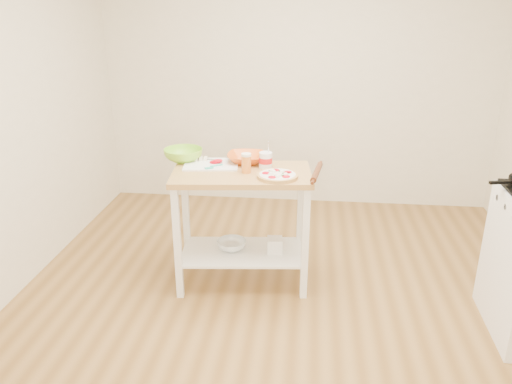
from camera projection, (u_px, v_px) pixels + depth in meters
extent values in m
cube|color=olive|center=(284.00, 322.00, 3.42)|extent=(4.00, 4.50, 0.02)
cube|color=beige|center=(299.00, 75.00, 5.03)|extent=(4.00, 0.02, 2.70)
cube|color=tan|center=(242.00, 174.00, 3.60)|extent=(1.05, 0.64, 0.04)
cube|color=white|center=(242.00, 252.00, 3.82)|extent=(0.96, 0.58, 0.02)
cube|color=white|center=(178.00, 244.00, 3.55)|extent=(0.05, 0.05, 0.86)
cube|color=white|center=(186.00, 218.00, 3.97)|extent=(0.05, 0.05, 0.86)
cube|color=white|center=(305.00, 245.00, 3.54)|extent=(0.05, 0.05, 0.86)
cube|color=white|center=(300.00, 219.00, 3.97)|extent=(0.05, 0.05, 0.86)
cube|color=black|center=(502.00, 182.00, 3.16)|extent=(0.16, 0.06, 0.02)
cylinder|color=tan|center=(277.00, 177.00, 3.47)|extent=(0.29, 0.29, 0.02)
cylinder|color=tan|center=(277.00, 175.00, 3.46)|extent=(0.29, 0.29, 0.01)
cylinder|color=white|center=(277.00, 175.00, 3.46)|extent=(0.25, 0.25, 0.01)
cylinder|color=red|center=(288.00, 172.00, 3.49)|extent=(0.05, 0.05, 0.01)
cylinder|color=red|center=(276.00, 170.00, 3.54)|extent=(0.05, 0.05, 0.01)
cylinder|color=red|center=(266.00, 173.00, 3.48)|extent=(0.05, 0.05, 0.01)
cylinder|color=red|center=(272.00, 177.00, 3.39)|extent=(0.05, 0.05, 0.01)
cylinder|color=red|center=(286.00, 177.00, 3.41)|extent=(0.05, 0.05, 0.01)
sphere|color=white|center=(282.00, 172.00, 3.50)|extent=(0.03, 0.03, 0.03)
sphere|color=white|center=(273.00, 172.00, 3.50)|extent=(0.03, 0.03, 0.03)
sphere|color=white|center=(271.00, 174.00, 3.45)|extent=(0.03, 0.03, 0.03)
sphere|color=white|center=(277.00, 177.00, 3.40)|extent=(0.03, 0.03, 0.03)
sphere|color=white|center=(286.00, 175.00, 3.44)|extent=(0.03, 0.03, 0.03)
sphere|color=white|center=(283.00, 172.00, 3.51)|extent=(0.03, 0.03, 0.03)
sphere|color=white|center=(272.00, 171.00, 3.51)|extent=(0.03, 0.03, 0.03)
plane|color=#154F14|center=(288.00, 173.00, 3.47)|extent=(0.03, 0.03, 0.00)
plane|color=#154F14|center=(280.00, 171.00, 3.52)|extent=(0.03, 0.03, 0.00)
plane|color=#154F14|center=(270.00, 171.00, 3.52)|extent=(0.03, 0.03, 0.00)
plane|color=#154F14|center=(272.00, 174.00, 3.45)|extent=(0.03, 0.03, 0.00)
plane|color=#154F14|center=(276.00, 175.00, 3.42)|extent=(0.03, 0.03, 0.00)
plane|color=#154F14|center=(282.00, 175.00, 3.43)|extent=(0.03, 0.03, 0.00)
plane|color=#154F14|center=(284.00, 173.00, 3.47)|extent=(0.03, 0.03, 0.00)
plane|color=#154F14|center=(280.00, 171.00, 3.51)|extent=(0.03, 0.03, 0.00)
cube|color=white|center=(211.00, 164.00, 3.74)|extent=(0.43, 0.34, 0.01)
cube|color=#F4EACC|center=(196.00, 159.00, 3.79)|extent=(0.03, 0.03, 0.02)
cube|color=#F4EACC|center=(201.00, 159.00, 3.79)|extent=(0.03, 0.03, 0.02)
cube|color=#F4EACC|center=(205.00, 159.00, 3.79)|extent=(0.03, 0.03, 0.02)
cube|color=#F4EACC|center=(197.00, 158.00, 3.83)|extent=(0.03, 0.03, 0.02)
cube|color=#F4EACC|center=(201.00, 158.00, 3.83)|extent=(0.03, 0.03, 0.02)
cube|color=#F4EACC|center=(206.00, 158.00, 3.83)|extent=(0.03, 0.03, 0.02)
cylinder|color=red|center=(214.00, 162.00, 3.75)|extent=(0.07, 0.07, 0.01)
cylinder|color=red|center=(216.00, 161.00, 3.75)|extent=(0.07, 0.07, 0.01)
cylinder|color=red|center=(218.00, 161.00, 3.75)|extent=(0.07, 0.07, 0.01)
cube|color=#2EB298|center=(209.00, 168.00, 3.62)|extent=(0.07, 0.06, 0.01)
cylinder|color=#2EB298|center=(216.00, 165.00, 3.67)|extent=(0.09, 0.07, 0.01)
cube|color=silver|center=(207.00, 159.00, 3.83)|extent=(0.18, 0.06, 0.00)
cube|color=black|center=(191.00, 157.00, 3.86)|extent=(0.10, 0.04, 0.01)
imported|color=#D55A18|center=(246.00, 158.00, 3.78)|extent=(0.30, 0.30, 0.07)
imported|color=#88D02D|center=(183.00, 155.00, 3.83)|extent=(0.33, 0.33, 0.09)
cylinder|color=orange|center=(246.00, 164.00, 3.55)|extent=(0.07, 0.07, 0.12)
cylinder|color=white|center=(246.00, 155.00, 3.53)|extent=(0.07, 0.07, 0.02)
cylinder|color=white|center=(266.00, 160.00, 3.66)|extent=(0.10, 0.10, 0.12)
cylinder|color=red|center=(266.00, 160.00, 3.66)|extent=(0.10, 0.10, 0.04)
cylinder|color=silver|center=(268.00, 148.00, 3.62)|extent=(0.01, 0.06, 0.12)
cylinder|color=#5C2C15|center=(317.00, 172.00, 3.51)|extent=(0.09, 0.37, 0.04)
imported|color=silver|center=(232.00, 245.00, 3.84)|extent=(0.29, 0.29, 0.07)
cube|color=white|center=(275.00, 245.00, 3.79)|extent=(0.12, 0.12, 0.11)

